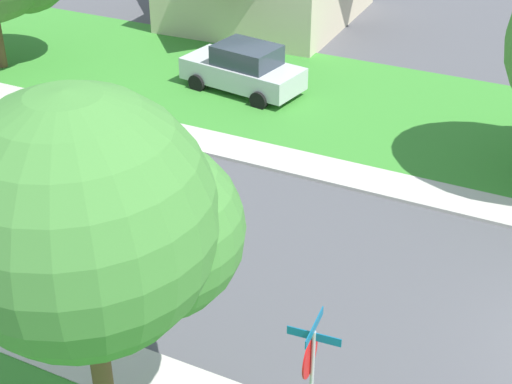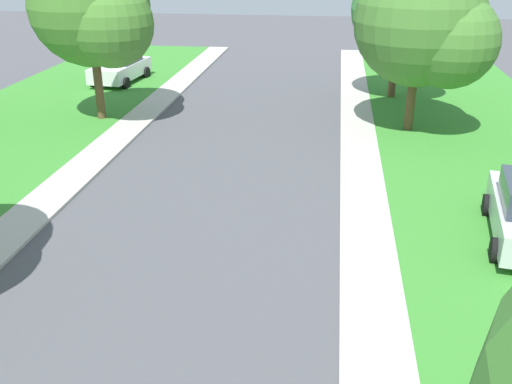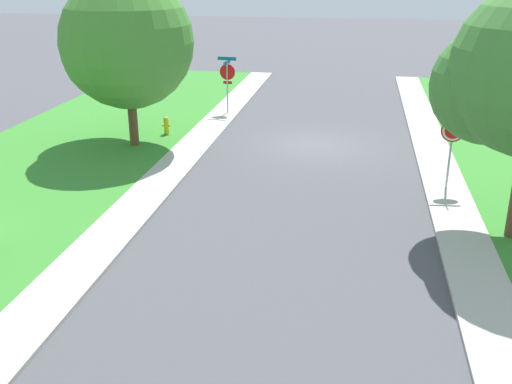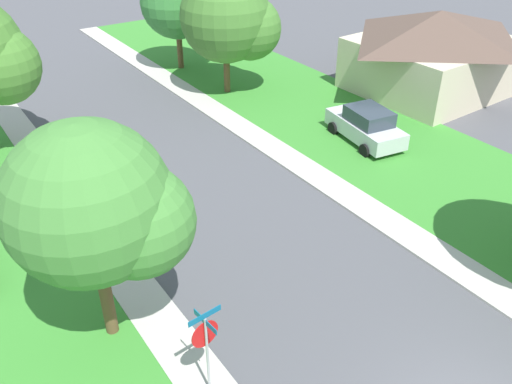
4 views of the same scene
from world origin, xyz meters
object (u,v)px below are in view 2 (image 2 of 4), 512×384
Objects in this scene: car_white_near_corner at (120,67)px; tree_sidewalk_far at (428,26)px; tree_across_right at (95,10)px; tree_across_left at (405,13)px.

car_white_near_corner is 0.65× the size of tree_sidewalk_far.
car_white_near_corner is 8.15m from tree_across_right.
tree_across_left is at bearing 23.26° from tree_across_right.
tree_across_right is at bearing -156.74° from tree_across_left.
tree_across_right is (-12.72, -5.47, 0.50)m from tree_across_left.
tree_sidewalk_far reaches higher than tree_across_left.
tree_sidewalk_far is at bearing -86.82° from tree_across_left.
tree_across_right reaches higher than tree_sidewalk_far.
tree_sidewalk_far reaches higher than car_white_near_corner.
tree_sidewalk_far is 13.02m from tree_across_right.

